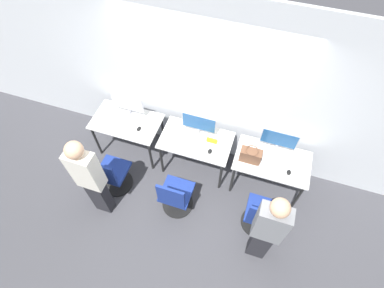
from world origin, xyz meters
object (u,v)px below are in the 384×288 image
(monitor_right, at_px, (279,140))
(person_right, at_px, (267,229))
(monitor_left, at_px, (128,105))
(office_chair_center, at_px, (176,197))
(monitor_center, at_px, (199,124))
(handbag, at_px, (251,155))
(mouse_left, at_px, (139,129))
(keyboard_left, at_px, (123,126))
(office_chair_left, at_px, (112,175))
(keyboard_right, at_px, (271,169))
(keyboard_center, at_px, (193,148))
(mouse_right, at_px, (289,172))
(person_left, at_px, (90,178))
(mouse_center, at_px, (210,151))
(office_chair_right, at_px, (260,216))

(monitor_right, relative_size, person_right, 0.31)
(monitor_left, distance_m, office_chair_center, 1.59)
(monitor_center, distance_m, handbag, 0.87)
(mouse_left, height_order, handbag, handbag)
(keyboard_left, distance_m, mouse_left, 0.26)
(office_chair_left, distance_m, monitor_right, 2.53)
(mouse_left, height_order, person_right, person_right)
(mouse_left, relative_size, keyboard_right, 0.24)
(mouse_left, xyz_separation_m, keyboard_center, (0.89, -0.07, -0.01))
(office_chair_center, distance_m, mouse_right, 1.65)
(keyboard_right, distance_m, handbag, 0.34)
(mouse_right, bearing_deg, keyboard_right, -176.97)
(monitor_left, xyz_separation_m, mouse_right, (2.56, -0.30, -0.20))
(keyboard_right, bearing_deg, monitor_right, 90.00)
(keyboard_left, distance_m, mouse_right, 2.56)
(keyboard_center, bearing_deg, person_left, -137.99)
(mouse_left, bearing_deg, keyboard_center, -4.35)
(monitor_left, height_order, office_chair_left, monitor_left)
(office_chair_center, bearing_deg, mouse_center, 65.29)
(monitor_right, bearing_deg, office_chair_center, -139.85)
(monitor_right, height_order, office_chair_right, monitor_right)
(person_left, height_order, person_right, person_left)
(mouse_left, relative_size, handbag, 0.30)
(person_right, bearing_deg, monitor_right, 93.67)
(office_chair_right, bearing_deg, handbag, 119.38)
(office_chair_left, relative_size, person_right, 0.55)
(keyboard_center, xyz_separation_m, mouse_center, (0.26, 0.01, 0.01))
(mouse_left, bearing_deg, keyboard_right, -1.79)
(mouse_center, relative_size, monitor_right, 0.17)
(person_left, bearing_deg, mouse_left, 79.17)
(mouse_center, bearing_deg, mouse_right, 0.34)
(monitor_center, distance_m, mouse_right, 1.44)
(mouse_left, bearing_deg, person_left, -100.83)
(monitor_center, xyz_separation_m, mouse_right, (1.40, -0.27, -0.20))
(monitor_left, bearing_deg, mouse_center, -12.06)
(monitor_right, xyz_separation_m, handbag, (-0.32, -0.30, -0.10))
(office_chair_left, height_order, monitor_right, monitor_right)
(monitor_center, height_order, office_chair_right, monitor_center)
(keyboard_right, bearing_deg, person_left, -156.25)
(mouse_left, relative_size, keyboard_center, 0.24)
(mouse_center, bearing_deg, person_left, -143.63)
(person_left, distance_m, office_chair_right, 2.39)
(monitor_left, relative_size, person_left, 0.30)
(mouse_center, bearing_deg, monitor_center, 133.43)
(mouse_left, bearing_deg, monitor_right, 8.11)
(mouse_center, distance_m, mouse_right, 1.14)
(mouse_left, xyz_separation_m, mouse_right, (2.29, -0.05, 0.00))
(person_left, xyz_separation_m, monitor_center, (1.10, 1.27, 0.04))
(office_chair_center, relative_size, keyboard_right, 2.43)
(office_chair_center, xyz_separation_m, monitor_right, (1.21, 1.02, 0.60))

